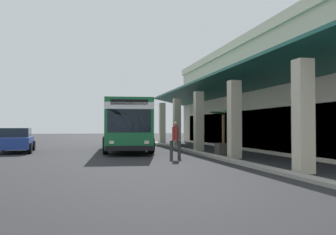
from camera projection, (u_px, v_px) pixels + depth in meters
name	position (u px, v px, depth m)	size (l,w,h in m)	color
ground	(247.00, 151.00, 22.38)	(120.00, 120.00, 0.00)	#262628
curb_strip	(187.00, 150.00, 22.87)	(34.28, 0.50, 0.12)	#9E998E
plaza_building	(318.00, 95.00, 25.11)	(28.86, 15.25, 7.56)	beige
transit_bus	(127.00, 122.00, 23.80)	(11.39, 3.54, 3.34)	#196638
parked_sedan_blue	(16.00, 140.00, 21.57)	(4.52, 2.24, 1.47)	navy
pedestrian	(175.00, 138.00, 17.24)	(0.61, 0.56, 1.79)	#38383D
potted_palm	(223.00, 143.00, 20.03)	(1.80, 1.90, 2.53)	#4C4742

